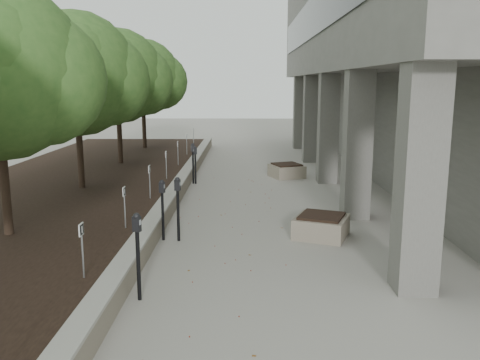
{
  "coord_description": "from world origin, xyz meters",
  "views": [
    {
      "loc": [
        0.42,
        -7.59,
        3.67
      ],
      "look_at": [
        0.24,
        5.89,
        1.06
      ],
      "focal_mm": 37.8,
      "sensor_mm": 36.0,
      "label": 1
    }
  ],
  "objects_px": {
    "crabapple_tree_3": "(77,101)",
    "parking_meter_3": "(178,209)",
    "crabapple_tree_5": "(143,94)",
    "planter_front": "(321,226)",
    "parking_meter_4": "(195,165)",
    "planter_back": "(287,170)",
    "parking_meter_5": "(193,163)",
    "parking_meter_2": "(163,210)",
    "crabapple_tree_4": "(118,96)",
    "parking_meter_1": "(138,257)"
  },
  "relations": [
    {
      "from": "parking_meter_1",
      "to": "planter_front",
      "type": "xyz_separation_m",
      "value": [
        3.63,
        3.66,
        -0.5
      ]
    },
    {
      "from": "crabapple_tree_5",
      "to": "parking_meter_1",
      "type": "height_order",
      "value": "crabapple_tree_5"
    },
    {
      "from": "crabapple_tree_4",
      "to": "planter_back",
      "type": "height_order",
      "value": "crabapple_tree_4"
    },
    {
      "from": "parking_meter_1",
      "to": "parking_meter_4",
      "type": "height_order",
      "value": "parking_meter_1"
    },
    {
      "from": "crabapple_tree_4",
      "to": "parking_meter_1",
      "type": "xyz_separation_m",
      "value": [
        3.39,
        -12.49,
        -2.35
      ]
    },
    {
      "from": "parking_meter_1",
      "to": "crabapple_tree_5",
      "type": "bearing_deg",
      "value": 118.77
    },
    {
      "from": "parking_meter_1",
      "to": "parking_meter_3",
      "type": "relative_size",
      "value": 1.01
    },
    {
      "from": "parking_meter_1",
      "to": "crabapple_tree_3",
      "type": "bearing_deg",
      "value": 132.13
    },
    {
      "from": "parking_meter_4",
      "to": "crabapple_tree_4",
      "type": "bearing_deg",
      "value": 128.37
    },
    {
      "from": "parking_meter_3",
      "to": "planter_back",
      "type": "bearing_deg",
      "value": 80.33
    },
    {
      "from": "crabapple_tree_5",
      "to": "parking_meter_3",
      "type": "height_order",
      "value": "crabapple_tree_5"
    },
    {
      "from": "crabapple_tree_4",
      "to": "parking_meter_3",
      "type": "height_order",
      "value": "crabapple_tree_4"
    },
    {
      "from": "parking_meter_2",
      "to": "planter_back",
      "type": "xyz_separation_m",
      "value": [
        3.54,
        8.13,
        -0.46
      ]
    },
    {
      "from": "crabapple_tree_3",
      "to": "crabapple_tree_5",
      "type": "distance_m",
      "value": 10.0
    },
    {
      "from": "crabapple_tree_5",
      "to": "parking_meter_5",
      "type": "relative_size",
      "value": 3.62
    },
    {
      "from": "crabapple_tree_5",
      "to": "parking_meter_3",
      "type": "bearing_deg",
      "value": -75.7
    },
    {
      "from": "crabapple_tree_4",
      "to": "crabapple_tree_5",
      "type": "xyz_separation_m",
      "value": [
        0.0,
        5.0,
        0.0
      ]
    },
    {
      "from": "crabapple_tree_3",
      "to": "parking_meter_3",
      "type": "xyz_separation_m",
      "value": [
        3.62,
        -4.2,
        -2.35
      ]
    },
    {
      "from": "planter_back",
      "to": "parking_meter_5",
      "type": "bearing_deg",
      "value": -159.38
    },
    {
      "from": "crabapple_tree_3",
      "to": "parking_meter_5",
      "type": "relative_size",
      "value": 3.62
    },
    {
      "from": "parking_meter_2",
      "to": "parking_meter_4",
      "type": "height_order",
      "value": "parking_meter_2"
    },
    {
      "from": "parking_meter_3",
      "to": "parking_meter_4",
      "type": "height_order",
      "value": "parking_meter_3"
    },
    {
      "from": "parking_meter_4",
      "to": "crabapple_tree_5",
      "type": "bearing_deg",
      "value": 98.23
    },
    {
      "from": "crabapple_tree_4",
      "to": "planter_back",
      "type": "bearing_deg",
      "value": -8.51
    },
    {
      "from": "crabapple_tree_5",
      "to": "planter_front",
      "type": "distance_m",
      "value": 15.77
    },
    {
      "from": "crabapple_tree_3",
      "to": "planter_back",
      "type": "relative_size",
      "value": 4.71
    },
    {
      "from": "crabapple_tree_3",
      "to": "parking_meter_3",
      "type": "height_order",
      "value": "crabapple_tree_3"
    },
    {
      "from": "parking_meter_1",
      "to": "parking_meter_4",
      "type": "xyz_separation_m",
      "value": [
        -0.05,
        10.11,
        -0.08
      ]
    },
    {
      "from": "planter_front",
      "to": "parking_meter_2",
      "type": "bearing_deg",
      "value": -175.26
    },
    {
      "from": "parking_meter_5",
      "to": "parking_meter_3",
      "type": "bearing_deg",
      "value": -96.87
    },
    {
      "from": "crabapple_tree_3",
      "to": "crabapple_tree_5",
      "type": "xyz_separation_m",
      "value": [
        0.0,
        10.0,
        0.0
      ]
    },
    {
      "from": "parking_meter_3",
      "to": "planter_back",
      "type": "xyz_separation_m",
      "value": [
        3.17,
        8.19,
        -0.5
      ]
    },
    {
      "from": "crabapple_tree_3",
      "to": "planter_back",
      "type": "height_order",
      "value": "crabapple_tree_3"
    },
    {
      "from": "crabapple_tree_5",
      "to": "planter_front",
      "type": "height_order",
      "value": "crabapple_tree_5"
    },
    {
      "from": "parking_meter_4",
      "to": "planter_front",
      "type": "height_order",
      "value": "parking_meter_4"
    },
    {
      "from": "parking_meter_3",
      "to": "parking_meter_4",
      "type": "xyz_separation_m",
      "value": [
        -0.28,
        6.82,
        -0.07
      ]
    },
    {
      "from": "parking_meter_1",
      "to": "parking_meter_4",
      "type": "relative_size",
      "value": 1.11
    },
    {
      "from": "parking_meter_2",
      "to": "planter_back",
      "type": "bearing_deg",
      "value": 80.51
    },
    {
      "from": "parking_meter_4",
      "to": "planter_back",
      "type": "xyz_separation_m",
      "value": [
        3.45,
        1.37,
        -0.42
      ]
    },
    {
      "from": "parking_meter_2",
      "to": "planter_front",
      "type": "bearing_deg",
      "value": 18.79
    },
    {
      "from": "crabapple_tree_3",
      "to": "parking_meter_2",
      "type": "distance_m",
      "value": 5.79
    },
    {
      "from": "parking_meter_1",
      "to": "parking_meter_5",
      "type": "xyz_separation_m",
      "value": [
        -0.14,
        10.14,
        -0.02
      ]
    },
    {
      "from": "parking_meter_5",
      "to": "planter_front",
      "type": "relative_size",
      "value": 1.28
    },
    {
      "from": "crabapple_tree_3",
      "to": "parking_meter_3",
      "type": "bearing_deg",
      "value": -49.25
    },
    {
      "from": "parking_meter_1",
      "to": "parking_meter_2",
      "type": "relative_size",
      "value": 1.06
    },
    {
      "from": "crabapple_tree_5",
      "to": "parking_meter_3",
      "type": "xyz_separation_m",
      "value": [
        3.62,
        -14.2,
        -2.35
      ]
    },
    {
      "from": "parking_meter_1",
      "to": "parking_meter_4",
      "type": "distance_m",
      "value": 10.11
    },
    {
      "from": "parking_meter_5",
      "to": "planter_back",
      "type": "relative_size",
      "value": 1.3
    },
    {
      "from": "crabapple_tree_3",
      "to": "parking_meter_1",
      "type": "distance_m",
      "value": 8.55
    },
    {
      "from": "parking_meter_2",
      "to": "parking_meter_3",
      "type": "relative_size",
      "value": 0.95
    }
  ]
}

